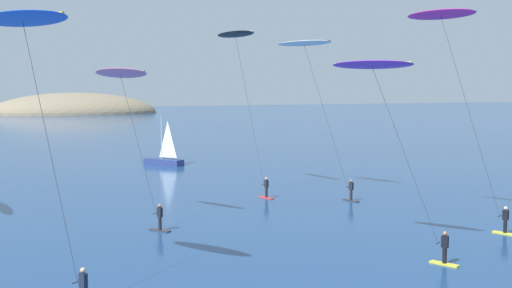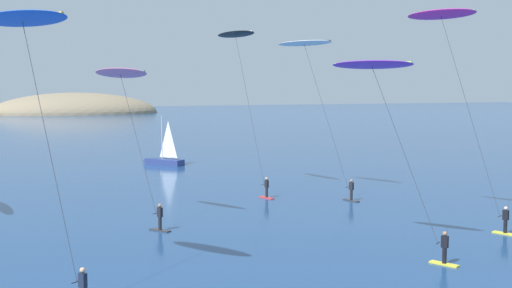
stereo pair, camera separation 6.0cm
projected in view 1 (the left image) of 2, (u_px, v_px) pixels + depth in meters
sailboat_near at (162, 159)px, 74.44m from camera, size 4.24×5.40×5.70m
kitesurfer_purple at (379, 83)px, 33.63m from camera, size 4.25×6.62×10.41m
kitesurfer_magenta at (447, 36)px, 40.85m from camera, size 3.58×7.44×13.95m
kitesurfer_black at (238, 47)px, 54.41m from camera, size 2.16×8.31×13.76m
kitesurfer_pink at (123, 85)px, 41.38m from camera, size 3.78×6.69×10.25m
kitesurfer_white at (308, 55)px, 52.75m from camera, size 3.75×8.21×12.85m
kitesurfer_blue at (26, 37)px, 26.71m from camera, size 4.28×6.56×12.10m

